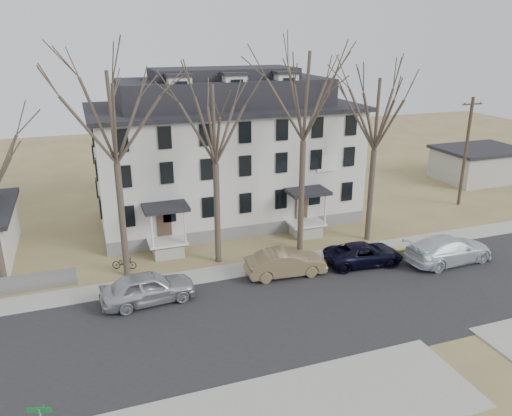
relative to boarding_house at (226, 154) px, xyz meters
name	(u,v)px	position (x,y,z in m)	size (l,w,h in m)	color
ground	(359,323)	(2.00, -17.95, -5.38)	(120.00, 120.00, 0.00)	olive
main_road	(341,304)	(2.00, -15.95, -5.38)	(120.00, 10.00, 0.04)	#27272A
far_sidewalk	(297,261)	(2.00, -9.95, -5.38)	(120.00, 2.00, 0.08)	#A09F97
yellow_curb	(369,256)	(7.00, -10.85, -5.38)	(14.00, 0.25, 0.06)	gold
boarding_house	(226,154)	(0.00, 0.00, 0.00)	(20.80, 12.36, 12.05)	slate
distant_building	(479,164)	(28.00, 2.05, -3.70)	(8.50, 6.50, 3.35)	#A09F97
tree_far_left	(112,111)	(-9.00, -8.15, 4.96)	(8.40, 8.40, 13.72)	#473B31
tree_mid_left	(215,119)	(-3.00, -8.15, 4.22)	(7.80, 7.80, 12.74)	#473B31
tree_center	(305,90)	(3.00, -8.15, 5.71)	(9.00, 9.00, 14.70)	#473B31
tree_mid_right	(377,109)	(8.50, -8.15, 4.22)	(7.80, 7.80, 12.74)	#473B31
utility_pole_far	(466,151)	(20.50, -3.95, -0.47)	(2.00, 0.28, 9.50)	#3D3023
car_silver	(148,288)	(-8.20, -12.06, -4.48)	(2.13, 5.29, 1.80)	#ACB0B5
car_tan	(286,263)	(0.44, -11.59, -4.55)	(1.76, 5.05, 1.67)	olive
car_navy	(364,254)	(5.94, -11.84, -4.66)	(2.39, 5.19, 1.44)	black
car_white	(449,250)	(11.44, -13.45, -4.48)	(2.51, 6.18, 1.79)	silver
bicycle_left	(124,264)	(-9.08, -7.28, -4.96)	(0.55, 1.59, 0.84)	black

